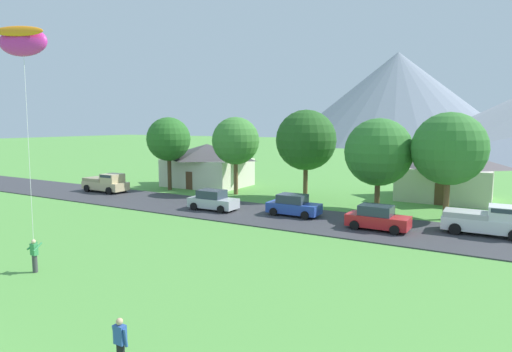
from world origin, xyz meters
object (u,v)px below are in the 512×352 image
parked_car_red_mid_west (377,218)px  kite_flyer_with_kite (23,46)px  tree_left_of_center (169,139)px  watcher_person (120,344)px  parked_car_silver_west_end (213,201)px  house_left_center (445,173)px  tree_center (236,141)px  house_leftmost (207,164)px  tree_near_right (306,140)px  parked_car_blue_mid_east (293,206)px  tree_right_of_center (449,149)px  pickup_truck_white_east_side (488,220)px  tree_far_right (379,152)px  pickup_truck_sand_west_side (106,183)px

parked_car_red_mid_west → kite_flyer_with_kite: bearing=-135.3°
tree_left_of_center → watcher_person: bearing=-51.1°
tree_left_of_center → parked_car_silver_west_end: (10.89, -6.98, -4.75)m
house_left_center → tree_center: size_ratio=1.11×
house_leftmost → parked_car_red_mid_west: size_ratio=2.30×
tree_center → tree_near_right: tree_near_right is taller
tree_left_of_center → parked_car_blue_mid_east: bearing=-17.5°
tree_right_of_center → kite_flyer_with_kite: bearing=-131.9°
house_left_center → watcher_person: house_left_center is taller
house_left_center → pickup_truck_white_east_side: house_left_center is taller
tree_right_of_center → tree_near_right: 13.44m
tree_left_of_center → parked_car_blue_mid_east: size_ratio=1.92×
parked_car_blue_mid_east → watcher_person: size_ratio=2.51×
tree_near_right → parked_car_silver_west_end: bearing=-115.7°
house_left_center → tree_near_right: (-11.89, -6.56, 3.21)m
tree_left_of_center → tree_far_right: size_ratio=1.03×
tree_near_right → kite_flyer_with_kite: 25.67m
parked_car_blue_mid_east → pickup_truck_white_east_side: 13.62m
house_left_center → tree_center: tree_center is taller
house_leftmost → tree_left_of_center: size_ratio=1.21×
tree_near_right → parked_car_red_mid_west: size_ratio=2.05×
tree_left_of_center → tree_far_right: 23.06m
tree_center → tree_near_right: 7.44m
tree_left_of_center → pickup_truck_white_east_side: (31.37, -4.73, -4.56)m
tree_left_of_center → tree_far_right: bearing=-1.0°
house_leftmost → tree_center: bearing=-29.8°
tree_right_of_center → pickup_truck_white_east_side: (2.94, -3.88, -4.39)m
house_left_center → watcher_person: size_ratio=5.31×
kite_flyer_with_kite → house_left_center: bearing=60.0°
house_leftmost → parked_car_silver_west_end: bearing=-51.9°
tree_near_right → kite_flyer_with_kite: size_ratio=0.69×
tree_right_of_center → tree_far_right: 5.41m
parked_car_blue_mid_east → pickup_truck_white_east_side: bearing=3.8°
watcher_person → pickup_truck_white_east_side: bearing=68.8°
tree_center → pickup_truck_sand_west_side: (-12.59, -5.99, -4.50)m
tree_near_right → parked_car_silver_west_end: (-4.48, -9.29, -4.88)m
house_leftmost → pickup_truck_sand_west_side: 11.58m
tree_left_of_center → kite_flyer_with_kite: size_ratio=0.64×
tree_far_right → kite_flyer_with_kite: size_ratio=0.62×
pickup_truck_sand_west_side → tree_far_right: bearing=9.2°
pickup_truck_sand_west_side → parked_car_blue_mid_east: bearing=-1.9°
parked_car_silver_west_end → parked_car_red_mid_west: bearing=0.5°
tree_right_of_center → watcher_person: tree_right_of_center is taller
kite_flyer_with_kite → watcher_person: 17.72m
pickup_truck_sand_west_side → tree_center: bearing=25.5°
parked_car_silver_west_end → tree_center: bearing=109.5°
house_leftmost → tree_far_right: (21.33, -5.14, 2.43)m
tree_center → parked_car_red_mid_west: size_ratio=1.90×
tree_center → tree_far_right: bearing=-5.8°
house_leftmost → house_left_center: size_ratio=1.09×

